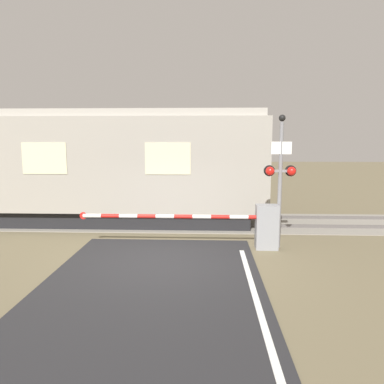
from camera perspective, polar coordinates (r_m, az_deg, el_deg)
ground_plane at (r=9.39m, az=-4.83°, el=-10.63°), size 80.00×80.00×0.00m
track_bed at (r=13.60m, az=-2.50°, el=-4.55°), size 36.00×3.20×0.13m
train at (r=14.23m, az=-19.02°, el=3.72°), size 14.33×3.06×3.96m
crossing_barrier at (r=10.44m, az=9.07°, el=-5.01°), size 5.50×0.44×1.23m
signal_post at (r=10.45m, az=13.32°, el=2.77°), size 0.88×0.26×3.65m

